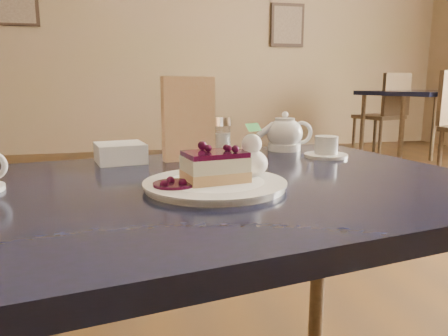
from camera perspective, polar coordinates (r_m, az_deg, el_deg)
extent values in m
cube|color=#856752|center=(5.71, -9.76, 17.38)|extent=(8.00, 0.02, 3.00)
cube|color=black|center=(5.80, -25.58, 18.39)|extent=(0.50, 0.03, 0.40)
cube|color=black|center=(6.08, 8.30, 17.97)|extent=(0.45, 0.03, 0.55)
cube|color=black|center=(0.82, -2.36, -3.18)|extent=(1.19, 0.90, 0.04)
cylinder|color=#463621|center=(1.41, 12.22, -11.69)|extent=(0.05, 0.05, 0.64)
cylinder|color=white|center=(0.78, -1.19, -2.21)|extent=(0.25, 0.25, 0.01)
cube|color=tan|center=(0.77, -1.19, -1.07)|extent=(0.12, 0.09, 0.02)
cube|color=beige|center=(0.77, -1.20, 0.58)|extent=(0.12, 0.09, 0.03)
cube|color=black|center=(0.77, -1.20, 1.84)|extent=(0.12, 0.09, 0.01)
ellipsoid|color=white|center=(0.81, 3.61, 0.60)|extent=(0.06, 0.06, 0.05)
cylinder|color=black|center=(0.75, -6.53, -2.14)|extent=(0.07, 0.07, 0.01)
cylinder|color=white|center=(1.13, 13.15, 1.60)|extent=(0.11, 0.11, 0.01)
cylinder|color=white|center=(1.13, 13.21, 2.94)|extent=(0.06, 0.06, 0.05)
ellipsoid|color=white|center=(1.22, 7.92, 4.28)|extent=(0.10, 0.10, 0.08)
cylinder|color=white|center=(1.21, 7.98, 6.54)|extent=(0.05, 0.05, 0.01)
cylinder|color=white|center=(1.20, 4.79, 4.22)|extent=(0.05, 0.02, 0.05)
cube|color=beige|center=(1.05, -4.64, 6.40)|extent=(0.13, 0.05, 0.20)
cylinder|color=white|center=(1.13, -0.45, 3.64)|extent=(0.05, 0.05, 0.08)
cylinder|color=silver|center=(1.12, -0.46, 6.16)|extent=(0.05, 0.05, 0.02)
cube|color=white|center=(1.06, -13.40, 1.95)|extent=(0.13, 0.13, 0.05)
cube|color=black|center=(4.82, 24.47, 8.92)|extent=(1.26, 1.13, 0.04)
cylinder|color=#463621|center=(4.32, 22.12, 3.74)|extent=(0.05, 0.05, 0.74)
cylinder|color=#463621|center=(4.87, 17.61, 4.79)|extent=(0.05, 0.05, 0.74)
cylinder|color=#463621|center=(5.37, 25.69, 4.76)|extent=(0.05, 0.05, 0.74)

